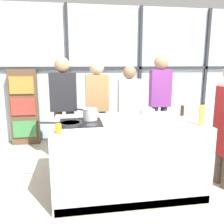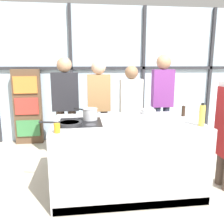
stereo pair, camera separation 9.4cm
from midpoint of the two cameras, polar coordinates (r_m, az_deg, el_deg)
ground_plane at (r=3.35m, az=4.17°, el=-17.60°), size 18.00×18.00×0.00m
back_window_wall at (r=5.14m, az=-0.49°, el=9.05°), size 6.40×0.10×2.80m
bookshelf at (r=5.11m, az=-19.10°, el=1.17°), size 0.54×0.19×1.52m
demo_island at (r=3.15m, az=4.28°, el=-10.31°), size 1.84×1.04×0.92m
spectator_far_left at (r=4.00m, az=-10.42°, el=2.20°), size 0.43×0.24×1.73m
spectator_center_left at (r=4.00m, az=-2.49°, el=2.33°), size 0.38×0.24×1.69m
spectator_center_right at (r=4.10m, az=5.24°, el=1.58°), size 0.38×0.22×1.60m
spectator_far_right at (r=4.23m, az=12.64°, el=3.57°), size 0.36×0.25×1.78m
frying_pan at (r=2.83m, az=-9.36°, el=-2.74°), size 0.51×0.29×0.04m
saucepan at (r=3.06m, az=-4.45°, el=-0.42°), size 0.30×0.26×0.15m
white_plate at (r=3.07m, az=13.16°, el=-2.04°), size 0.28×0.28×0.01m
mixing_bowl at (r=3.47m, az=9.52°, el=0.15°), size 0.21×0.21×0.06m
oil_bottle at (r=2.95m, az=21.70°, el=-0.74°), size 0.07×0.07×0.27m
pepper_grinder at (r=3.43m, az=17.56°, el=0.31°), size 0.05×0.05×0.17m
juice_glass_near at (r=2.54m, az=-12.05°, el=-3.82°), size 0.06×0.06×0.10m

